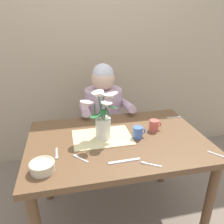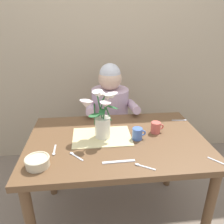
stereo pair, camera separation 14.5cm
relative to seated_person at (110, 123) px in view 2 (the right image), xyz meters
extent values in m
plane|color=#756656|center=(-0.02, -0.62, -0.56)|extent=(6.00, 6.00, 0.00)
cube|color=tan|center=(-0.02, 0.43, 0.69)|extent=(4.00, 0.10, 2.50)
cube|color=brown|center=(-0.02, -0.62, 0.16)|extent=(1.20, 0.80, 0.04)
cylinder|color=brown|center=(0.52, -0.96, -0.21)|extent=(0.06, 0.06, 0.70)
cylinder|color=brown|center=(-0.56, -0.28, -0.21)|extent=(0.06, 0.06, 0.70)
cylinder|color=brown|center=(0.52, -0.28, -0.21)|extent=(0.06, 0.06, 0.70)
cylinder|color=#4C4C56|center=(0.00, 0.00, -0.36)|extent=(0.30, 0.30, 0.40)
cylinder|color=#BC9EB2|center=(0.00, 0.00, 0.09)|extent=(0.34, 0.34, 0.50)
sphere|color=#DBB293|center=(0.00, 0.00, 0.44)|extent=(0.21, 0.21, 0.21)
sphere|color=silver|center=(0.00, 0.00, 0.48)|extent=(0.19, 0.19, 0.19)
cylinder|color=#BC9EB2|center=(-0.19, -0.14, 0.22)|extent=(0.07, 0.33, 0.12)
cylinder|color=#BC9EB2|center=(0.19, -0.14, 0.22)|extent=(0.07, 0.33, 0.12)
cube|color=beige|center=(-0.11, -0.58, 0.18)|extent=(0.40, 0.28, 0.00)
cylinder|color=silver|center=(-0.11, -0.58, 0.25)|extent=(0.10, 0.10, 0.15)
cylinder|color=#23602D|center=(-0.08, -0.57, 0.37)|extent=(0.07, 0.05, 0.18)
cone|color=white|center=(-0.05, -0.57, 0.47)|extent=(0.12, 0.11, 0.05)
sphere|color=#E5D14C|center=(-0.05, -0.57, 0.48)|extent=(0.02, 0.02, 0.02)
cylinder|color=#23602D|center=(-0.09, -0.54, 0.36)|extent=(0.06, 0.06, 0.15)
cone|color=silver|center=(-0.07, -0.50, 0.44)|extent=(0.10, 0.10, 0.05)
sphere|color=#E5D14C|center=(-0.07, -0.50, 0.45)|extent=(0.02, 0.02, 0.02)
cylinder|color=#23602D|center=(-0.12, -0.55, 0.37)|extent=(0.06, 0.04, 0.18)
cone|color=white|center=(-0.13, -0.52, 0.46)|extent=(0.11, 0.11, 0.04)
sphere|color=#E5D14C|center=(-0.13, -0.52, 0.47)|extent=(0.02, 0.02, 0.02)
cylinder|color=#23602D|center=(-0.16, -0.57, 0.35)|extent=(0.01, 0.03, 0.14)
cone|color=silver|center=(-0.21, -0.57, 0.42)|extent=(0.13, 0.13, 0.06)
sphere|color=#E5D14C|center=(-0.21, -0.57, 0.43)|extent=(0.02, 0.02, 0.02)
cylinder|color=#23602D|center=(-0.12, -0.60, 0.39)|extent=(0.04, 0.06, 0.22)
cone|color=white|center=(-0.14, -0.62, 0.50)|extent=(0.10, 0.10, 0.05)
sphere|color=#E5D14C|center=(-0.14, -0.62, 0.51)|extent=(0.02, 0.02, 0.02)
cylinder|color=#23602D|center=(-0.10, -0.60, 0.36)|extent=(0.03, 0.02, 0.16)
cone|color=silver|center=(-0.09, -0.63, 0.44)|extent=(0.08, 0.08, 0.04)
sphere|color=#E5D14C|center=(-0.09, -0.63, 0.44)|extent=(0.02, 0.02, 0.02)
ellipsoid|color=#23602D|center=(-0.05, -0.58, 0.40)|extent=(0.09, 0.05, 0.04)
ellipsoid|color=#23602D|center=(-0.12, -0.64, 0.39)|extent=(0.05, 0.09, 0.01)
ellipsoid|color=#23602D|center=(-0.16, -0.61, 0.36)|extent=(0.10, 0.08, 0.02)
cylinder|color=beige|center=(-0.49, -0.86, 0.20)|extent=(0.13, 0.13, 0.05)
torus|color=beige|center=(-0.49, -0.86, 0.23)|extent=(0.14, 0.14, 0.01)
cube|color=silver|center=(-0.04, -0.87, 0.18)|extent=(0.19, 0.02, 0.00)
cylinder|color=#476BB7|center=(0.12, -0.63, 0.22)|extent=(0.07, 0.07, 0.08)
torus|color=#476BB7|center=(0.16, -0.63, 0.22)|extent=(0.04, 0.01, 0.04)
cylinder|color=#CC564C|center=(0.27, -0.55, 0.22)|extent=(0.07, 0.07, 0.08)
torus|color=#CC564C|center=(0.31, -0.55, 0.22)|extent=(0.04, 0.01, 0.04)
cube|color=silver|center=(0.11, -0.94, 0.18)|extent=(0.09, 0.06, 0.00)
ellipsoid|color=silver|center=(0.06, -0.91, 0.18)|extent=(0.03, 0.03, 0.01)
cube|color=silver|center=(-0.27, -0.80, 0.18)|extent=(0.07, 0.08, 0.00)
ellipsoid|color=silver|center=(-0.31, -0.76, 0.18)|extent=(0.03, 0.03, 0.01)
cube|color=silver|center=(-0.42, -0.70, 0.18)|extent=(0.01, 0.10, 0.00)
ellipsoid|color=silver|center=(-0.42, -0.76, 0.18)|extent=(0.02, 0.03, 0.01)
cube|color=silver|center=(0.52, -0.93, 0.18)|extent=(0.07, 0.08, 0.00)
cube|color=silver|center=(0.51, -0.38, 0.18)|extent=(0.10, 0.02, 0.00)
ellipsoid|color=silver|center=(0.57, -0.39, 0.18)|extent=(0.03, 0.02, 0.01)
camera|label=1|loc=(-0.33, -1.87, 0.94)|focal=35.00mm
camera|label=2|loc=(-0.19, -1.89, 0.94)|focal=35.00mm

